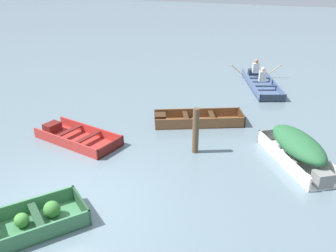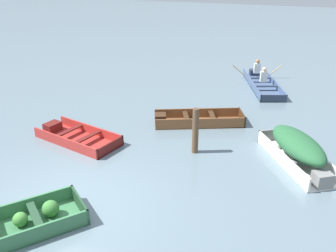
% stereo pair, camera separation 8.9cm
% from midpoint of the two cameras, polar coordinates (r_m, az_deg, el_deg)
% --- Properties ---
extents(ground_plane, '(80.00, 80.00, 0.00)m').
position_cam_midpoint_polar(ground_plane, '(8.80, -14.43, -11.75)').
color(ground_plane, slate).
extents(dinghy_green_foreground, '(2.62, 2.80, 0.44)m').
position_cam_midpoint_polar(dinghy_green_foreground, '(8.32, -22.61, -14.04)').
color(dinghy_green_foreground, '#387047').
rests_on(dinghy_green_foreground, ground).
extents(skiff_wooden_brown_near_moored, '(3.06, 1.95, 0.36)m').
position_cam_midpoint_polar(skiff_wooden_brown_near_moored, '(12.46, 4.34, 0.92)').
color(skiff_wooden_brown_near_moored, brown).
rests_on(skiff_wooden_brown_near_moored, ground).
extents(skiff_red_mid_moored, '(2.83, 1.75, 0.31)m').
position_cam_midpoint_polar(skiff_red_mid_moored, '(11.66, -13.73, -1.58)').
color(skiff_red_mid_moored, '#AD2D28').
rests_on(skiff_red_mid_moored, ground).
extents(skiff_white_far_moored, '(2.23, 2.80, 0.84)m').
position_cam_midpoint_polar(skiff_white_far_moored, '(10.48, 19.44, -3.16)').
color(skiff_white_far_moored, white).
rests_on(skiff_white_far_moored, ground).
extents(rowboat_slate_blue_with_crew, '(2.57, 3.84, 0.88)m').
position_cam_midpoint_polar(rowboat_slate_blue_with_crew, '(16.68, 14.24, 6.52)').
color(rowboat_slate_blue_with_crew, '#475B7F').
rests_on(rowboat_slate_blue_with_crew, ground).
extents(mooring_post, '(0.18, 0.18, 1.33)m').
position_cam_midpoint_polar(mooring_post, '(10.40, 4.44, -0.75)').
color(mooring_post, brown).
rests_on(mooring_post, ground).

